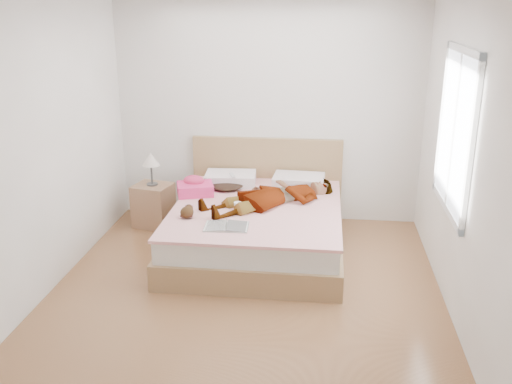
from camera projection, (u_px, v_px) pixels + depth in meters
The scene contains 11 objects.
ground at pixel (245, 293), 5.25m from camera, with size 4.00×4.00×0.00m, color #513119.
woman at pixel (273, 192), 6.06m from camera, with size 0.60×1.60×0.22m, color white.
hair at pixel (227, 184), 6.57m from camera, with size 0.40×0.49×0.07m, color black.
phone at pixel (232, 175), 6.48m from camera, with size 0.04×0.08×0.01m, color silver.
room_shell at pixel (455, 132), 4.85m from camera, with size 4.00×4.00×4.00m.
bed at pixel (258, 224), 6.13m from camera, with size 1.80×2.08×1.00m.
towel at pixel (195, 187), 6.32m from camera, with size 0.46×0.41×0.20m.
magazine at pixel (226, 226), 5.42m from camera, with size 0.43×0.30×0.02m.
coffee_mug at pixel (238, 206), 5.83m from camera, with size 0.13×0.11×0.09m.
plush_toy at pixel (187, 211), 5.66m from camera, with size 0.13×0.20×0.11m.
nightstand at pixel (153, 202), 6.74m from camera, with size 0.48×0.45×0.89m.
Camera 1 is at (0.66, -4.62, 2.58)m, focal length 40.00 mm.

